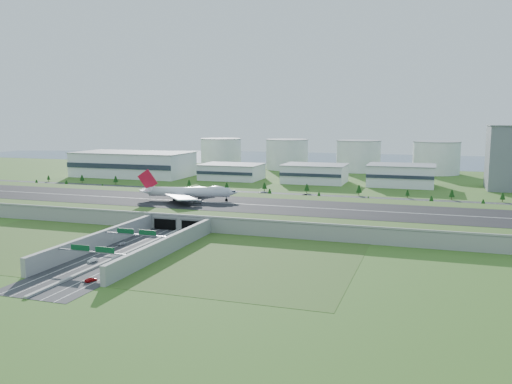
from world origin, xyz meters
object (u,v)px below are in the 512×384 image
(car_2, at_px, (169,244))
(car_0, at_px, (121,244))
(car_6, at_px, (452,205))
(boeing_747, at_px, (188,192))
(fuel_tank_a, at_px, (221,153))
(car_5, at_px, (305,195))
(car_3, at_px, (91,280))
(car_4, at_px, (84,187))
(car_7, at_px, (262,192))
(car_1, at_px, (93,260))

(car_2, bearing_deg, car_0, -1.16)
(car_6, bearing_deg, boeing_747, 96.63)
(fuel_tank_a, height_order, car_5, fuel_tank_a)
(car_2, relative_size, car_3, 1.11)
(car_0, bearing_deg, car_3, -52.34)
(car_4, bearing_deg, car_7, -69.64)
(car_2, xyz_separation_m, car_5, (25.00, 184.59, -0.08))
(car_6, relative_size, car_7, 0.99)
(car_1, bearing_deg, car_4, 143.70)
(car_1, distance_m, car_4, 257.93)
(car_0, relative_size, car_2, 0.86)
(car_5, bearing_deg, car_0, -26.08)
(boeing_747, xyz_separation_m, car_3, (29.42, -149.16, -13.02))
(car_4, bearing_deg, car_2, -121.31)
(boeing_747, relative_size, car_2, 11.58)
(car_3, xyz_separation_m, car_4, (-170.23, 231.27, -0.06))
(car_7, bearing_deg, car_0, -19.45)
(car_4, height_order, car_6, car_6)
(car_4, bearing_deg, car_5, -72.21)
(car_6, distance_m, car_7, 148.70)
(fuel_tank_a, distance_m, car_6, 348.57)
(car_4, bearing_deg, car_0, -126.47)
(car_0, distance_m, car_5, 197.41)
(fuel_tank_a, xyz_separation_m, car_7, (119.12, -204.77, -16.54))
(car_6, bearing_deg, car_0, 118.42)
(car_0, bearing_deg, fuel_tank_a, 121.74)
(car_7, bearing_deg, car_5, 66.96)
(car_6, bearing_deg, car_2, 121.60)
(car_0, bearing_deg, car_6, 64.79)
(car_1, height_order, car_4, car_1)
(car_1, height_order, car_5, car_1)
(car_5, relative_size, car_6, 0.76)
(car_3, distance_m, car_7, 251.18)
(car_5, xyz_separation_m, car_6, (110.39, -14.89, 0.08))
(car_3, bearing_deg, car_6, -99.64)
(car_2, bearing_deg, car_1, 46.62)
(boeing_747, xyz_separation_m, car_0, (8.18, -94.14, -12.94))
(car_2, bearing_deg, boeing_747, -89.20)
(fuel_tank_a, xyz_separation_m, car_2, (131.19, -393.67, -16.58))
(car_4, bearing_deg, car_6, -76.59)
(boeing_747, relative_size, car_5, 15.19)
(car_0, distance_m, car_3, 58.97)
(car_5, distance_m, car_6, 111.39)
(car_2, xyz_separation_m, car_3, (-1.19, -62.05, -0.04))
(car_3, relative_size, car_6, 0.91)
(boeing_747, relative_size, car_7, 11.49)
(car_6, bearing_deg, fuel_tank_a, 30.15)
(boeing_747, bearing_deg, fuel_tank_a, 95.65)
(car_4, relative_size, car_5, 0.93)
(car_0, height_order, car_5, car_0)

